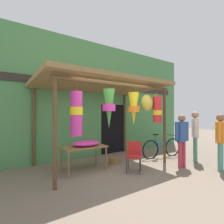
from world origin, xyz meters
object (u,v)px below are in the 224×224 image
at_px(wicker_basket_by_table, 115,161).
at_px(vendor_in_orange, 195,132).
at_px(shopper_by_bananas, 182,136).
at_px(flower_heap_on_table, 87,143).
at_px(display_table, 84,149).
at_px(folding_chair, 134,154).
at_px(parked_bicycle, 162,148).
at_px(customer_foreground, 221,137).

distance_m(wicker_basket_by_table, vendor_in_orange, 2.92).
height_order(vendor_in_orange, shopper_by_bananas, vendor_in_orange).
xyz_separation_m(flower_heap_on_table, wicker_basket_by_table, (1.02, 0.01, -0.67)).
relative_size(display_table, wicker_basket_by_table, 3.44).
relative_size(folding_chair, parked_bicycle, 0.49).
height_order(folding_chair, vendor_in_orange, vendor_in_orange).
xyz_separation_m(parked_bicycle, vendor_in_orange, (0.49, -1.03, 0.66)).
distance_m(folding_chair, vendor_in_orange, 2.49).
height_order(wicker_basket_by_table, vendor_in_orange, vendor_in_orange).
height_order(flower_heap_on_table, vendor_in_orange, vendor_in_orange).
bearing_deg(customer_foreground, vendor_in_orange, 71.92).
bearing_deg(display_table, flower_heap_on_table, 13.00).
bearing_deg(wicker_basket_by_table, customer_foreground, -47.72).
bearing_deg(shopper_by_bananas, folding_chair, 159.68).
bearing_deg(parked_bicycle, vendor_in_orange, -64.53).
bearing_deg(flower_heap_on_table, display_table, -167.00).
distance_m(folding_chair, wicker_basket_by_table, 1.01).
relative_size(customer_foreground, shopper_by_bananas, 1.01).
distance_m(display_table, customer_foreground, 3.96).
bearing_deg(folding_chair, flower_heap_on_table, 138.32).
bearing_deg(vendor_in_orange, display_table, 159.13).
relative_size(flower_heap_on_table, customer_foreground, 0.51).
bearing_deg(display_table, folding_chair, -38.49).
bearing_deg(flower_heap_on_table, vendor_in_orange, -21.72).
height_order(display_table, customer_foreground, customer_foreground).
relative_size(display_table, parked_bicycle, 0.72).
xyz_separation_m(wicker_basket_by_table, parked_bicycle, (1.92, -0.35, 0.25)).
relative_size(wicker_basket_by_table, vendor_in_orange, 0.21).
height_order(vendor_in_orange, customer_foreground, vendor_in_orange).
xyz_separation_m(display_table, folding_chair, (1.13, -0.90, -0.11)).
height_order(customer_foreground, shopper_by_bananas, customer_foreground).
relative_size(flower_heap_on_table, parked_bicycle, 0.48).
bearing_deg(vendor_in_orange, shopper_by_bananas, -173.99).
distance_m(wicker_basket_by_table, parked_bicycle, 1.97).
distance_m(display_table, flower_heap_on_table, 0.18).
xyz_separation_m(vendor_in_orange, shopper_by_bananas, (-0.93, -0.10, -0.06)).
bearing_deg(vendor_in_orange, folding_chair, 169.42).
bearing_deg(customer_foreground, folding_chair, 146.52).
xyz_separation_m(display_table, flower_heap_on_table, (0.10, 0.02, 0.15)).
relative_size(display_table, flower_heap_on_table, 1.52).
bearing_deg(wicker_basket_by_table, vendor_in_orange, -29.75).
bearing_deg(flower_heap_on_table, customer_foreground, -36.39).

